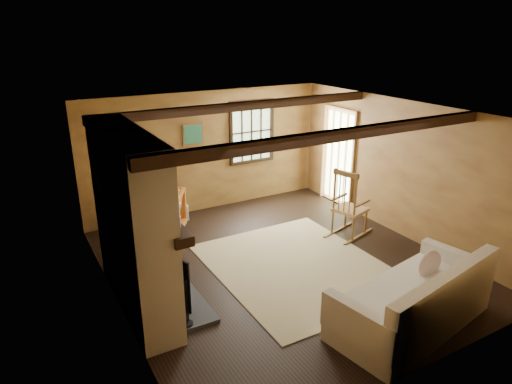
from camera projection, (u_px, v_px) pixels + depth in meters
ground at (280, 264)px, 7.24m from camera, size 5.50×5.50×0.00m
room_envelope at (285, 159)px, 6.99m from camera, size 5.02×5.52×2.44m
fireplace at (135, 230)px, 5.83m from camera, size 1.02×2.30×2.40m
rug at (298, 266)px, 7.17m from camera, size 2.50×3.00×0.01m
rocking_chair at (349, 208)px, 8.08m from camera, size 1.00×0.71×1.25m
sofa at (416, 303)px, 5.65m from camera, size 2.38×1.37×0.91m
firewood_pile at (123, 225)px, 8.40m from camera, size 0.60×0.11×0.22m
laundry_basket at (174, 212)px, 8.88m from camera, size 0.53×0.42×0.30m
basket_pillow at (173, 200)px, 8.80m from camera, size 0.45×0.39×0.20m
armchair at (155, 216)px, 8.02m from camera, size 1.27×1.26×0.84m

